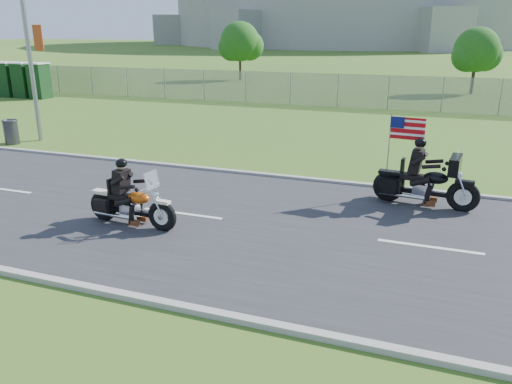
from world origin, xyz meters
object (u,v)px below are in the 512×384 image
(motorcycle_follow, at_px, (425,184))
(porta_toilet_b, at_px, (23,81))
(motorcycle_lead, at_px, (130,205))
(porta_toilet_a, at_px, (39,81))
(trash_can, at_px, (11,132))
(streetlight, at_px, (27,0))
(porta_toilet_c, at_px, (8,80))

(motorcycle_follow, bearing_deg, porta_toilet_b, 159.02)
(motorcycle_lead, xyz_separation_m, motorcycle_follow, (6.53, 3.86, 0.10))
(porta_toilet_a, xyz_separation_m, motorcycle_follow, (25.73, -14.20, -0.52))
(trash_can, bearing_deg, motorcycle_follow, -7.78)
(streetlight, height_order, porta_toilet_a, streetlight)
(porta_toilet_b, distance_m, trash_can, 16.16)
(streetlight, distance_m, motorcycle_lead, 12.78)
(trash_can, bearing_deg, porta_toilet_c, 135.60)
(streetlight, bearing_deg, motorcycle_follow, -12.29)
(porta_toilet_a, bearing_deg, motorcycle_lead, -43.25)
(trash_can, bearing_deg, porta_toilet_a, 128.22)
(porta_toilet_c, distance_m, trash_can, 17.13)
(porta_toilet_b, xyz_separation_m, porta_toilet_c, (-1.40, 0.00, 0.00))
(streetlight, relative_size, motorcycle_follow, 3.62)
(motorcycle_follow, distance_m, trash_can, 16.45)
(porta_toilet_a, relative_size, porta_toilet_c, 1.00)
(motorcycle_follow, bearing_deg, porta_toilet_a, 157.76)
(streetlight, height_order, motorcycle_lead, streetlight)
(motorcycle_lead, bearing_deg, streetlight, 145.68)
(motorcycle_lead, relative_size, motorcycle_follow, 0.90)
(porta_toilet_a, distance_m, porta_toilet_b, 1.40)
(motorcycle_lead, bearing_deg, motorcycle_follow, 34.66)
(streetlight, distance_m, trash_can, 5.32)
(streetlight, distance_m, porta_toilet_a, 15.39)
(porta_toilet_a, xyz_separation_m, trash_can, (9.43, -11.98, -0.66))
(porta_toilet_c, bearing_deg, trash_can, -44.40)
(streetlight, bearing_deg, porta_toilet_b, 136.65)
(porta_toilet_c, xyz_separation_m, motorcycle_lead, (22.00, -18.06, -0.62))
(streetlight, bearing_deg, motorcycle_lead, -38.42)
(porta_toilet_b, distance_m, motorcycle_follow, 30.63)
(porta_toilet_a, relative_size, motorcycle_follow, 0.83)
(streetlight, bearing_deg, trash_can, -116.16)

